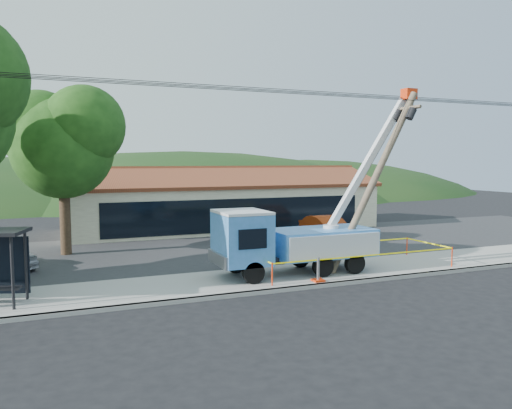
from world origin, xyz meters
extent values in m
plane|color=black|center=(0.00, 0.00, 0.00)|extent=(120.00, 120.00, 0.00)
cube|color=#AAA59F|center=(0.00, 2.10, 0.07)|extent=(60.00, 0.25, 0.15)
cube|color=#AAA59F|center=(0.00, 4.00, 0.07)|extent=(60.00, 4.00, 0.15)
cube|color=#28282B|center=(0.00, 12.00, 0.05)|extent=(60.00, 12.00, 0.10)
cube|color=beige|center=(4.00, 20.00, 1.70)|extent=(22.00, 8.00, 3.40)
cube|color=black|center=(4.00, 15.98, 1.43)|extent=(18.04, 0.08, 2.21)
cube|color=maroon|center=(4.00, 18.00, 3.90)|extent=(22.50, 4.53, 1.52)
cube|color=maroon|center=(4.00, 22.00, 3.90)|extent=(22.50, 4.53, 1.52)
cube|color=maroon|center=(4.00, 20.00, 4.55)|extent=(22.50, 0.30, 0.25)
cylinder|color=#332316|center=(-7.00, 13.00, 2.09)|extent=(0.56, 0.56, 4.18)
sphere|color=#183C10|center=(-7.00, 13.00, 5.70)|extent=(5.25, 5.25, 5.25)
sphere|color=#183C10|center=(-8.05, 13.70, 6.65)|extent=(4.20, 4.20, 4.20)
sphere|color=#183C10|center=(-5.95, 12.30, 6.84)|extent=(4.20, 4.20, 4.20)
ellipsoid|color=#153513|center=(10.00, 55.00, 0.00)|extent=(89.60, 64.00, 32.00)
ellipsoid|color=#153513|center=(30.00, 55.00, 0.00)|extent=(72.80, 52.00, 26.00)
cylinder|color=black|center=(0.00, 3.10, 7.74)|extent=(60.00, 0.02, 0.02)
cylinder|color=black|center=(0.00, 3.60, 7.86)|extent=(60.00, 0.02, 0.02)
cylinder|color=black|center=(0.00, 4.10, 7.98)|extent=(60.00, 0.02, 0.02)
cylinder|color=black|center=(0.00, 4.50, 8.10)|extent=(60.00, 0.02, 0.02)
cylinder|color=black|center=(-0.26, 3.14, 0.60)|extent=(0.90, 0.30, 0.90)
cylinder|color=black|center=(-0.26, 5.23, 0.60)|extent=(0.90, 0.30, 0.90)
cylinder|color=black|center=(2.92, 3.14, 0.60)|extent=(0.90, 0.30, 0.90)
cylinder|color=black|center=(2.92, 5.23, 0.60)|extent=(0.90, 0.30, 0.90)
cylinder|color=black|center=(4.52, 3.14, 0.60)|extent=(0.90, 0.30, 0.90)
cylinder|color=black|center=(4.52, 5.23, 0.60)|extent=(0.90, 0.30, 0.90)
cube|color=black|center=(2.32, 4.18, 0.85)|extent=(6.57, 1.00, 0.25)
cube|color=#357DBE|center=(-0.36, 4.18, 1.84)|extent=(1.99, 2.39, 2.09)
cube|color=silver|center=(-0.36, 4.18, 2.94)|extent=(1.99, 2.39, 0.12)
cube|color=black|center=(-1.31, 4.18, 1.99)|extent=(0.08, 1.79, 0.90)
cube|color=gray|center=(-1.41, 4.18, 1.05)|extent=(0.15, 2.29, 0.50)
cube|color=#357DBE|center=(3.42, 4.18, 1.44)|extent=(4.58, 2.39, 1.20)
cylinder|color=silver|center=(3.92, 4.18, 1.89)|extent=(0.70, 0.70, 0.60)
cube|color=silver|center=(5.90, 4.18, 5.14)|extent=(4.21, 0.28, 6.15)
cube|color=gray|center=(6.20, 4.18, 5.39)|extent=(2.53, 0.18, 3.70)
cube|color=red|center=(7.89, 3.98, 8.14)|extent=(0.60, 0.50, 0.50)
cube|color=red|center=(2.32, 2.49, 0.19)|extent=(0.45, 0.45, 0.08)
cube|color=red|center=(4.91, 5.87, 0.19)|extent=(0.45, 0.45, 0.08)
cylinder|color=#4F3E33|center=(5.76, 3.61, 4.15)|extent=(4.54, 0.31, 8.14)
cube|color=#4F3E33|center=(7.52, 3.61, 7.45)|extent=(0.16, 1.77, 0.16)
cylinder|color=black|center=(7.32, 4.10, 7.15)|extent=(0.54, 0.35, 0.60)
cylinder|color=black|center=(7.32, 3.12, 7.15)|extent=(0.54, 0.35, 0.60)
cylinder|color=black|center=(-8.92, 2.97, 1.38)|extent=(0.13, 0.13, 2.46)
cylinder|color=black|center=(-8.56, 4.14, 1.38)|extent=(0.13, 0.13, 2.46)
cylinder|color=red|center=(0.30, 2.57, 0.61)|extent=(0.06, 0.06, 0.93)
cylinder|color=red|center=(9.45, 2.57, 0.61)|extent=(0.06, 0.06, 0.93)
cylinder|color=red|center=(9.45, 5.73, 0.61)|extent=(0.06, 0.06, 0.93)
cylinder|color=red|center=(0.30, 5.73, 0.61)|extent=(0.06, 0.06, 0.93)
cube|color=yellow|center=(4.88, 2.57, 1.03)|extent=(9.15, 0.01, 0.06)
cube|color=yellow|center=(9.45, 4.15, 1.03)|extent=(0.01, 3.16, 0.06)
cube|color=yellow|center=(4.88, 5.73, 1.03)|extent=(9.15, 0.01, 0.06)
cube|color=yellow|center=(0.30, 4.15, 1.03)|extent=(0.01, 3.16, 0.06)
imported|color=#A23510|center=(8.07, 11.44, 0.00)|extent=(1.69, 4.72, 1.55)
camera|label=1|loc=(-7.66, -15.03, 5.08)|focal=35.00mm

